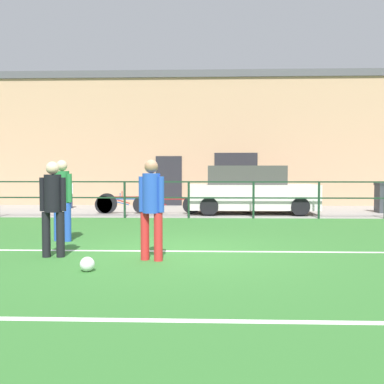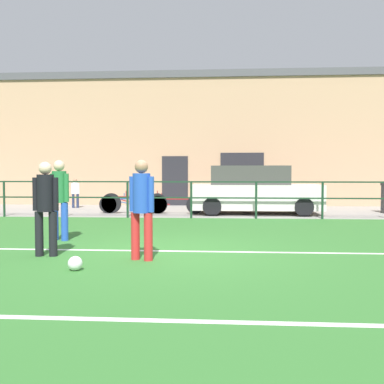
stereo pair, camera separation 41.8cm
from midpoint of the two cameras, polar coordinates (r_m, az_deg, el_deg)
name	(u,v)px [view 1 (the left image)]	position (r m, az deg, el deg)	size (l,w,h in m)	color
ground	(174,254)	(8.00, -3.82, -7.89)	(60.00, 44.00, 0.04)	#33702D
field_line_touchline	(175,251)	(8.17, -3.69, -7.52)	(36.00, 0.11, 0.00)	white
field_line_hash	(145,320)	(4.54, -8.67, -15.83)	(36.00, 0.11, 0.00)	white
pavement_strip	(192,211)	(16.41, -0.77, -2.41)	(48.00, 5.00, 0.02)	gray
perimeter_fence	(189,194)	(13.87, -1.28, -0.27)	(36.07, 0.07, 1.15)	#193823
clubhouse_facade	(195,140)	(20.09, -0.25, 6.60)	(28.00, 2.56, 5.68)	tan
player_goalkeeper	(53,203)	(7.91, -18.73, -1.34)	(0.44, 0.28, 1.60)	black
player_striker	(62,195)	(9.69, -17.38, -0.39)	(0.44, 0.29, 1.68)	blue
player_winger	(151,203)	(7.27, -6.83, -1.45)	(0.43, 0.29, 1.63)	red
soccer_ball_match	(87,264)	(6.74, -14.94, -8.87)	(0.21, 0.21, 0.21)	white
spectator_child	(69,191)	(18.18, -16.03, 0.07)	(0.31, 0.20, 1.15)	#232D4C
parked_car_red	(250,191)	(15.35, 6.63, 0.13)	(4.29, 1.96, 1.62)	silver
bicycle_parked_0	(130,203)	(15.33, -8.65, -1.41)	(2.28, 0.04, 0.78)	black
bicycle_parked_1	(129,204)	(15.34, -8.81, -1.56)	(2.34, 0.04, 0.71)	black
bicycle_parked_2	(166,204)	(15.15, -4.06, -1.58)	(2.29, 0.04, 0.71)	black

